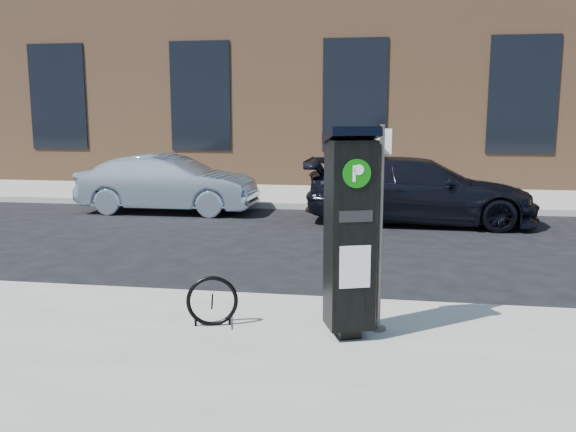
% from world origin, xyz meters
% --- Properties ---
extents(ground, '(120.00, 120.00, 0.00)m').
position_xyz_m(ground, '(0.00, 0.00, 0.00)').
color(ground, black).
rests_on(ground, ground).
extents(sidewalk_far, '(60.00, 12.00, 0.15)m').
position_xyz_m(sidewalk_far, '(0.00, 14.00, 0.07)').
color(sidewalk_far, gray).
rests_on(sidewalk_far, ground).
extents(curb_near, '(60.00, 0.12, 0.16)m').
position_xyz_m(curb_near, '(0.00, -0.02, 0.07)').
color(curb_near, '#9E9B93').
rests_on(curb_near, ground).
extents(curb_far, '(60.00, 0.12, 0.16)m').
position_xyz_m(curb_far, '(0.00, 8.02, 0.07)').
color(curb_far, '#9E9B93').
rests_on(curb_far, ground).
extents(building, '(28.00, 10.05, 8.25)m').
position_xyz_m(building, '(-0.00, 17.00, 4.15)').
color(building, brown).
rests_on(building, ground).
extents(parking_kiosk, '(0.62, 0.59, 2.19)m').
position_xyz_m(parking_kiosk, '(0.71, -1.30, 1.27)').
color(parking_kiosk, black).
rests_on(parking_kiosk, sidewalk_near).
extents(sign_pole, '(0.19, 0.18, 2.20)m').
position_xyz_m(sign_pole, '(1.02, -1.05, 1.24)').
color(sign_pole, '#504D47').
rests_on(sign_pole, sidewalk_near).
extents(bike_rack, '(0.56, 0.19, 0.57)m').
position_xyz_m(bike_rack, '(-0.78, -1.22, 0.43)').
color(bike_rack, black).
rests_on(bike_rack, sidewalk_near).
extents(car_silver, '(4.39, 1.57, 1.44)m').
position_xyz_m(car_silver, '(-4.33, 7.03, 0.72)').
color(car_silver, '#8C9FB2').
rests_on(car_silver, ground).
extents(car_dark, '(5.10, 2.10, 1.48)m').
position_xyz_m(car_dark, '(1.80, 6.48, 0.74)').
color(car_dark, black).
rests_on(car_dark, ground).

